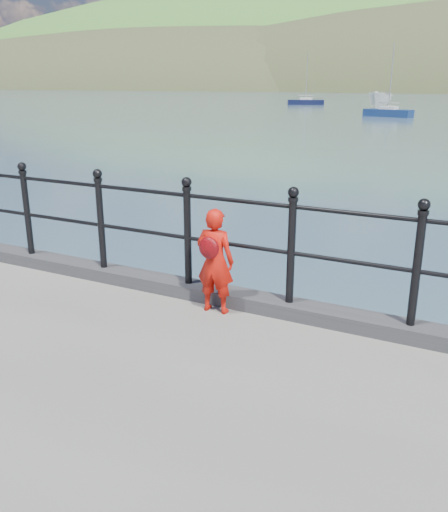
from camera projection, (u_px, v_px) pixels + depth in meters
The scene contains 7 objects.
ground at pixel (242, 379), 6.31m from camera, with size 600.00×600.00×0.00m, color #2D4251.
kerb at pixel (237, 298), 5.85m from camera, with size 60.00×0.30×0.15m, color #28282B.
railing at pixel (237, 231), 5.62m from camera, with size 18.11×0.11×1.20m.
child at pixel (215, 260), 5.54m from camera, with size 0.42×0.33×1.11m.
launch_white at pixel (380, 100), 63.78m from camera, with size 2.13×5.66×2.18m, color white.
sailboat_left at pixel (306, 102), 77.59m from camera, with size 5.31×3.45×7.39m.
sailboat_port at pixel (388, 113), 51.82m from camera, with size 4.81×2.58×6.86m.
Camera 1 is at (2.35, -5.04, 3.32)m, focal length 38.00 mm.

